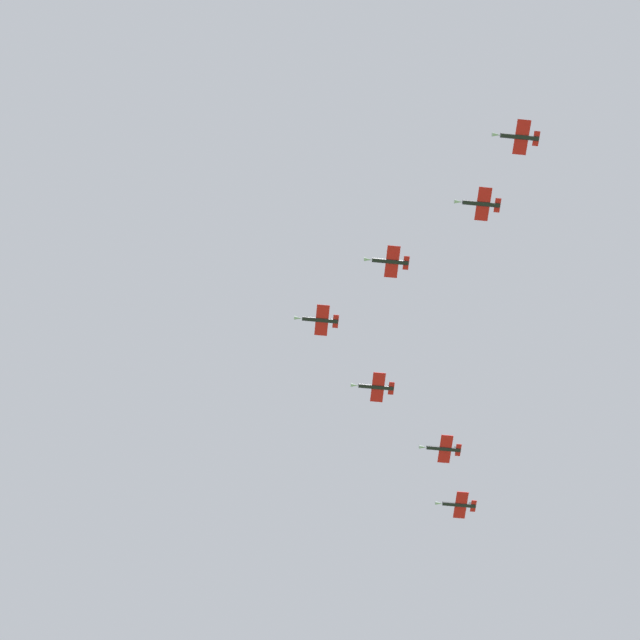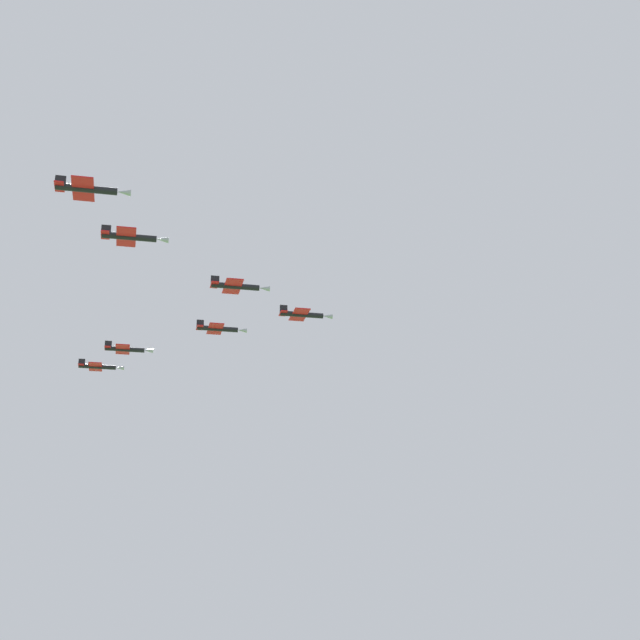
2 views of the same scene
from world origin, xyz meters
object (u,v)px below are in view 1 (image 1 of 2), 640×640
(jet_port_inner, at_px, (389,261))
(jet_starboard_inner, at_px, (375,387))
(jet_starboard_outer, at_px, (443,449))
(jet_lead, at_px, (319,320))
(jet_port_trail, at_px, (458,505))
(jet_port_outer, at_px, (480,204))
(jet_center_rear, at_px, (518,137))

(jet_port_inner, bearing_deg, jet_starboard_inner, -0.00)
(jet_starboard_outer, bearing_deg, jet_starboard_inner, 129.30)
(jet_starboard_inner, bearing_deg, jet_lead, 135.70)
(jet_port_inner, height_order, jet_port_trail, jet_port_inner)
(jet_lead, distance_m, jet_port_outer, 53.39)
(jet_lead, bearing_deg, jet_port_inner, -135.70)
(jet_starboard_inner, relative_size, jet_center_rear, 1.00)
(jet_port_inner, relative_size, jet_port_trail, 1.00)
(jet_lead, height_order, jet_center_rear, jet_lead)
(jet_port_inner, xyz_separation_m, jet_starboard_inner, (26.30, -24.49, -2.21))
(jet_port_outer, bearing_deg, jet_starboard_outer, 0.00)
(jet_port_outer, distance_m, jet_center_rear, 19.35)
(jet_port_trail, bearing_deg, jet_starboard_outer, 158.19)
(jet_lead, relative_size, jet_port_trail, 1.00)
(jet_port_inner, xyz_separation_m, jet_starboard_outer, (24.49, -52.80, -0.86))
(jet_starboard_inner, xyz_separation_m, jet_center_rear, (-72.46, 27.65, 0.70))
(jet_lead, bearing_deg, jet_center_rear, -139.11)
(jet_lead, xyz_separation_m, jet_center_rear, (-71.26, 2.57, -0.41))
(jet_lead, distance_m, jet_starboard_outer, 53.39)
(jet_port_inner, xyz_separation_m, jet_port_outer, (-28.11, -3.82, -1.34))
(jet_lead, distance_m, jet_port_inner, 25.13)
(jet_port_inner, distance_m, jet_starboard_inner, 36.00)
(jet_port_inner, relative_size, jet_starboard_inner, 1.00)
(jet_lead, bearing_deg, jet_starboard_inner, -44.30)
(jet_lead, height_order, jet_starboard_inner, jet_lead)
(jet_center_rear, bearing_deg, jet_starboard_outer, 4.58)
(jet_port_outer, relative_size, jet_starboard_outer, 1.00)
(jet_starboard_inner, relative_size, jet_port_trail, 1.00)
(jet_starboard_outer, bearing_deg, jet_center_rear, -175.42)
(jet_starboard_inner, bearing_deg, jet_port_outer, -157.84)
(jet_port_trail, bearing_deg, jet_port_outer, 175.42)
(jet_port_outer, xyz_separation_m, jet_port_trail, (60.85, -66.48, 0.65))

